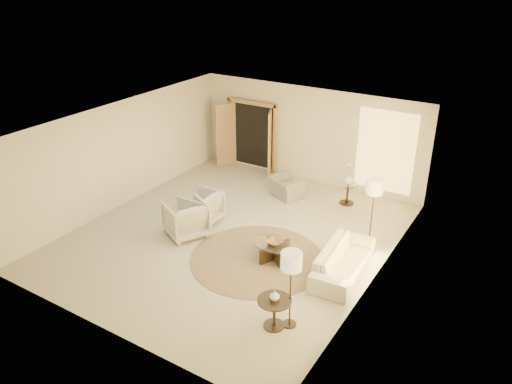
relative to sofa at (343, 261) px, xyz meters
The scene contains 18 objects.
room 3.07m from the sofa, behind, with size 7.04×8.04×2.83m.
windows_right 1.21m from the sofa, 17.84° to the left, with size 0.10×6.40×2.40m, color #FFCD66, non-canonical shape.
window_back_corner 4.21m from the sofa, 97.93° to the left, with size 1.70×0.10×2.40m, color #FFCD66, non-canonical shape.
curtains_right 1.57m from the sofa, 63.75° to the left, with size 0.06×5.20×2.60m, color #D5B78B, non-canonical shape.
french_doors 6.21m from the sofa, 140.63° to the left, with size 1.95×0.66×2.16m.
area_rug 1.92m from the sofa, 164.96° to the right, with size 3.00×3.00×0.01m, color #493927.
sofa is the anchor object (origin of this frame).
armchair_left 3.95m from the sofa, behind, with size 0.86×0.81×0.89m, color beige.
armchair_right 3.88m from the sofa, behind, with size 0.92×0.86×0.94m, color beige.
accent_chair 3.89m from the sofa, 136.55° to the left, with size 0.86×0.56×0.75m, color gray.
coffee_table 1.52m from the sofa, 168.98° to the right, with size 1.31×1.31×0.40m.
end_table 2.27m from the sofa, 100.07° to the right, with size 0.62×0.62×0.59m.
side_table 3.37m from the sofa, 110.80° to the left, with size 0.51×0.51×0.60m.
floor_lamp_near 1.85m from the sofa, 88.60° to the left, with size 0.39×0.39×1.60m.
floor_lamp_far 2.30m from the sofa, 94.92° to the right, with size 0.37×0.37×1.54m.
bowl 1.53m from the sofa, 168.98° to the right, with size 0.34×0.34×0.08m, color brown.
end_vase 2.30m from the sofa, 100.07° to the right, with size 0.18×0.18×0.19m, color white.
side_vase 3.39m from the sofa, 110.80° to the left, with size 0.25×0.25×0.26m, color white.
Camera 1 is at (5.96, -8.61, 6.10)m, focal length 35.00 mm.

